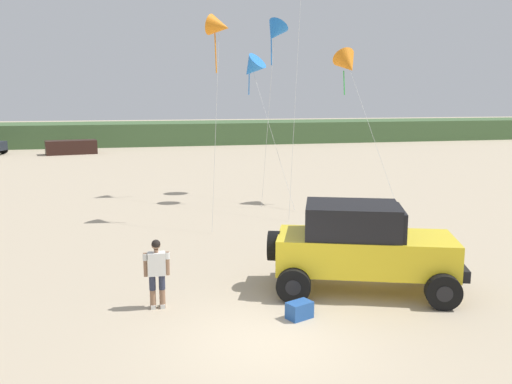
% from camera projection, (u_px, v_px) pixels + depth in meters
% --- Properties ---
extents(ground_plane, '(220.00, 220.00, 0.00)m').
position_uv_depth(ground_plane, '(270.00, 340.00, 11.10)').
color(ground_plane, tan).
extents(dune_ridge, '(90.00, 7.95, 2.24)m').
position_uv_depth(dune_ridge, '(171.00, 133.00, 57.88)').
color(dune_ridge, '#426038').
rests_on(dune_ridge, ground_plane).
extents(jeep, '(5.00, 3.71, 2.26)m').
position_uv_depth(jeep, '(362.00, 245.00, 13.73)').
color(jeep, yellow).
rests_on(jeep, ground_plane).
extents(person_watching, '(0.62, 0.30, 1.67)m').
position_uv_depth(person_watching, '(157.00, 270.00, 12.60)').
color(person_watching, '#8C664C').
rests_on(person_watching, ground_plane).
extents(cooler_box, '(0.66, 0.55, 0.38)m').
position_uv_depth(cooler_box, '(299.00, 310.00, 12.15)').
color(cooler_box, '#23519E').
rests_on(cooler_box, ground_plane).
extents(distant_sedan, '(4.45, 2.47, 1.20)m').
position_uv_depth(distant_sedan, '(71.00, 147.00, 47.00)').
color(distant_sedan, black).
rests_on(distant_sedan, ground_plane).
extents(kite_yellow_diamond, '(1.57, 5.92, 7.13)m').
position_uv_depth(kite_yellow_diamond, '(252.00, 68.00, 27.13)').
color(kite_yellow_diamond, blue).
rests_on(kite_yellow_diamond, ground_plane).
extents(kite_red_delta, '(1.26, 2.63, 8.04)m').
position_uv_depth(kite_red_delta, '(219.00, 27.00, 20.42)').
color(kite_red_delta, orange).
rests_on(kite_red_delta, ground_plane).
extents(kite_white_parafoil, '(1.50, 1.70, 8.43)m').
position_uv_depth(kite_white_parafoil, '(275.00, 32.00, 24.08)').
color(kite_white_parafoil, blue).
rests_on(kite_white_parafoil, ground_plane).
extents(kite_pink_ribbon, '(1.60, 6.45, 7.19)m').
position_uv_depth(kite_pink_ribbon, '(348.00, 64.00, 24.20)').
color(kite_pink_ribbon, orange).
rests_on(kite_pink_ribbon, ground_plane).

